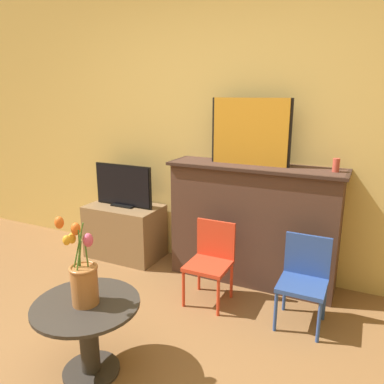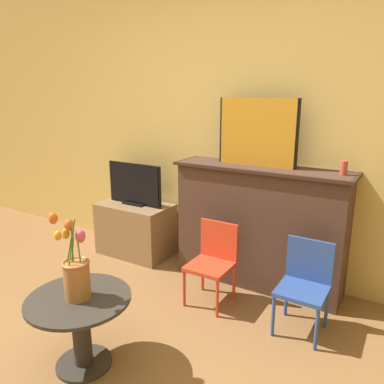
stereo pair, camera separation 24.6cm
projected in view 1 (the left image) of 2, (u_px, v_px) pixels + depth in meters
wall_back at (227, 123)px, 3.32m from camera, size 8.00×0.06×2.70m
fireplace_mantel at (253, 223)px, 3.21m from camera, size 1.46×0.39×1.03m
painting at (250, 132)px, 3.04m from camera, size 0.67×0.03×0.54m
mantel_candle at (336, 165)px, 2.80m from camera, size 0.05×0.05×0.10m
tv_stand at (125, 231)px, 3.76m from camera, size 0.73×0.45×0.53m
tv_monitor at (123, 186)px, 3.65m from camera, size 0.63×0.12×0.41m
chair_red at (211, 257)px, 2.94m from camera, size 0.32×0.32×0.63m
chair_blue at (304, 276)px, 2.64m from camera, size 0.32×0.32×0.63m
side_table at (88, 327)px, 2.15m from camera, size 0.61×0.61×0.46m
vase_tulips at (83, 277)px, 2.07m from camera, size 0.22×0.19×0.51m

